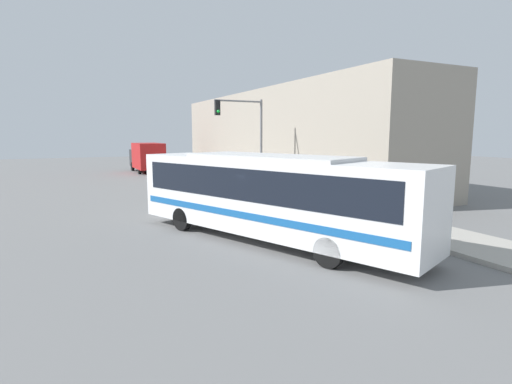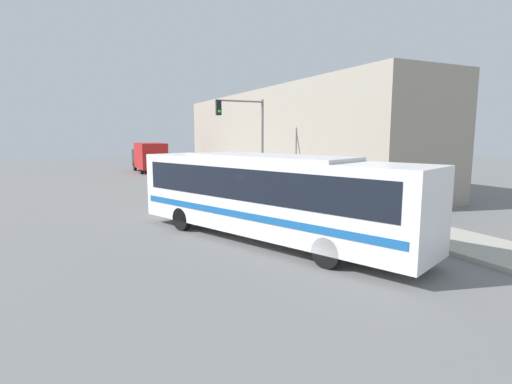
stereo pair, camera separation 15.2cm
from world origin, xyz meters
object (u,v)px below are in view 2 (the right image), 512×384
traffic_light_pole (248,129)px  parking_meter (265,178)px  delivery_truck (149,156)px  fire_hydrant (324,202)px  pedestrian_near_corner (297,184)px  city_bus (267,192)px

traffic_light_pole → parking_meter: size_ratio=4.36×
delivery_truck → parking_meter: delivery_truck is taller
fire_hydrant → traffic_light_pole: 8.11m
delivery_truck → pedestrian_near_corner: (4.15, -22.16, -0.63)m
parking_meter → pedestrian_near_corner: size_ratio=0.82×
city_bus → fire_hydrant: 6.32m
city_bus → parking_meter: (5.05, 10.10, -0.73)m
city_bus → delivery_truck: 29.18m
traffic_light_pole → pedestrian_near_corner: (1.43, -3.77, -3.17)m
fire_hydrant → parking_meter: size_ratio=0.53×
traffic_light_pole → pedestrian_near_corner: size_ratio=3.57×
delivery_truck → parking_meter: (3.62, -19.04, -0.55)m
fire_hydrant → pedestrian_near_corner: (0.52, 3.42, 0.48)m
city_bus → pedestrian_near_corner: (5.58, 6.98, -0.80)m
fire_hydrant → parking_meter: bearing=90.0°
city_bus → traffic_light_pole: 11.76m
city_bus → delivery_truck: size_ratio=1.70×
delivery_truck → parking_meter: size_ratio=5.13×
city_bus → traffic_light_pole: (4.15, 10.75, 2.37)m
city_bus → fire_hydrant: bearing=13.5°
traffic_light_pole → parking_meter: bearing=-35.5°
fire_hydrant → pedestrian_near_corner: size_ratio=0.43×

